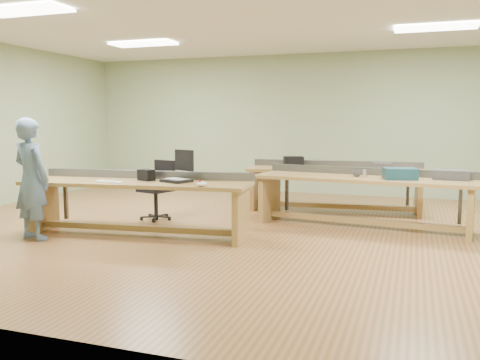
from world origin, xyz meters
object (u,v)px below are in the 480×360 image
(mug, at_px, (357,173))
(camera_bag, at_px, (146,175))
(parts_bin_grey, at_px, (451,175))
(drinks_can, at_px, (365,173))
(workbench_front, at_px, (138,194))
(task_chair, at_px, (158,198))
(workbench_back, at_px, (334,179))
(workbench_mid, at_px, (363,190))
(person, at_px, (31,179))
(laptop_base, at_px, (177,181))
(parts_bin_teal, at_px, (400,174))

(mug, bearing_deg, camera_bag, -151.69)
(parts_bin_grey, xyz_separation_m, drinks_can, (-1.18, -0.13, -0.01))
(parts_bin_grey, bearing_deg, workbench_front, -158.53)
(task_chair, bearing_deg, workbench_back, 50.04)
(workbench_mid, distance_m, person, 4.64)
(workbench_back, bearing_deg, person, -140.03)
(person, bearing_deg, parts_bin_grey, -143.03)
(workbench_mid, xyz_separation_m, task_chair, (-3.15, -0.44, -0.22))
(laptop_base, bearing_deg, workbench_front, -150.86)
(workbench_mid, bearing_deg, camera_bag, -146.05)
(parts_bin_grey, bearing_deg, workbench_back, 148.07)
(workbench_back, distance_m, laptop_base, 3.18)
(workbench_back, bearing_deg, mug, -71.28)
(workbench_back, xyz_separation_m, camera_bag, (-2.20, -2.63, 0.27))
(task_chair, distance_m, parts_bin_teal, 3.72)
(workbench_front, bearing_deg, laptop_base, 0.27)
(workbench_back, xyz_separation_m, task_chair, (-2.56, -1.65, -0.21))
(camera_bag, xyz_separation_m, mug, (2.71, 1.46, -0.02))
(workbench_mid, bearing_deg, laptop_base, -140.91)
(workbench_front, distance_m, parts_bin_grey, 4.40)
(workbench_front, relative_size, task_chair, 3.41)
(task_chair, height_order, mug, task_chair)
(workbench_front, xyz_separation_m, drinks_can, (2.91, 1.48, 0.25))
(person, bearing_deg, workbench_back, -122.08)
(drinks_can, bearing_deg, mug, 147.17)
(parts_bin_teal, bearing_deg, laptop_base, -154.44)
(laptop_base, relative_size, parts_bin_teal, 0.81)
(drinks_can, bearing_deg, workbench_front, -153.11)
(parts_bin_teal, bearing_deg, person, -155.39)
(parts_bin_grey, bearing_deg, camera_bag, -159.32)
(parts_bin_grey, distance_m, mug, 1.30)
(workbench_front, height_order, person, person)
(person, distance_m, task_chair, 2.04)
(workbench_back, xyz_separation_m, parts_bin_teal, (1.11, -1.30, 0.27))
(person, height_order, mug, person)
(camera_bag, xyz_separation_m, task_chair, (-0.35, 0.98, -0.48))
(person, relative_size, task_chair, 1.71)
(camera_bag, xyz_separation_m, parts_bin_teal, (3.32, 1.33, 0.00))
(laptop_base, xyz_separation_m, camera_bag, (-0.48, 0.03, 0.06))
(workbench_mid, height_order, task_chair, task_chair)
(workbench_mid, relative_size, parts_bin_grey, 6.56)
(workbench_back, relative_size, parts_bin_teal, 6.80)
(workbench_front, bearing_deg, person, -156.44)
(workbench_back, height_order, parts_bin_grey, parts_bin_grey)
(workbench_mid, xyz_separation_m, parts_bin_grey, (1.20, 0.09, 0.25))
(person, distance_m, parts_bin_teal, 5.05)
(workbench_mid, relative_size, workbench_back, 1.06)
(camera_bag, distance_m, task_chair, 1.15)
(laptop_base, bearing_deg, mug, 56.43)
(mug, bearing_deg, task_chair, -171.12)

